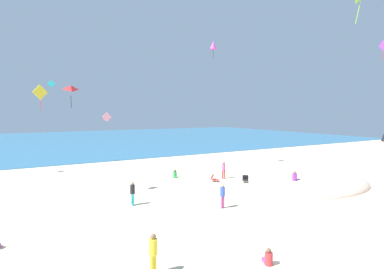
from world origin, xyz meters
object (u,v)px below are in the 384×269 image
beach_chair_near_camera (214,178)px  kite_purple (384,46)px  person_2 (133,192)px  person_6 (294,180)px  kite_teal (51,84)px  kite_pink (107,117)px  person_0 (224,169)px  person_7 (175,174)px  person_4 (268,258)px  kite_magenta (213,45)px  kite_red (71,88)px  person_3 (153,251)px  person_8 (222,194)px  kite_yellow (40,93)px  beach_chair_far_left (245,179)px

beach_chair_near_camera → kite_purple: (8.46, -8.43, 10.03)m
person_2 → person_6: bearing=170.7°
kite_teal → kite_pink: kite_teal is taller
person_0 → person_7: 4.27m
person_2 → person_4: person_2 is taller
kite_pink → beach_chair_near_camera: bearing=-69.5°
kite_purple → kite_magenta: bearing=109.5°
kite_red → person_0: bearing=-0.6°
person_3 → kite_magenta: bearing=-72.2°
person_8 → kite_purple: kite_purple is taller
kite_magenta → kite_purple: 14.91m
person_2 → person_4: size_ratio=2.24×
kite_teal → kite_yellow: (-2.16, -17.69, -1.98)m
kite_purple → person_4: bearing=-164.8°
person_2 → kite_magenta: (11.43, 8.28, 11.60)m
beach_chair_far_left → kite_pink: kite_pink is taller
kite_pink → person_2: bearing=-99.3°
person_4 → person_7: 15.79m
kite_magenta → kite_pink: (-8.70, 8.32, -7.31)m
person_4 → person_7: (3.80, 15.33, 0.02)m
kite_teal → kite_pink: bearing=-13.0°
kite_pink → kite_red: bearing=-113.0°
person_7 → kite_teal: bearing=-118.9°
person_4 → beach_chair_far_left: bearing=-18.3°
person_4 → kite_teal: 29.03m
person_6 → kite_magenta: size_ratio=0.93×
kite_purple → person_3: bearing=-172.5°
person_6 → kite_purple: bearing=-114.9°
person_7 → kite_teal: 16.98m
kite_magenta → kite_pink: bearing=136.3°
kite_pink → kite_teal: bearing=167.0°
kite_magenta → kite_purple: bearing=-70.5°
beach_chair_far_left → kite_pink: size_ratio=0.59×
beach_chair_near_camera → person_0: person_0 is taller
kite_teal → kite_red: size_ratio=0.74×
person_7 → kite_magenta: 13.64m
person_0 → person_8: 8.10m
beach_chair_near_camera → kite_teal: 20.23m
person_3 → kite_yellow: bearing=-13.6°
person_4 → kite_purple: kite_purple is taller
person_7 → kite_teal: kite_teal is taller
beach_chair_near_camera → kite_magenta: bearing=107.2°
person_2 → person_3: (-2.00, -8.05, 0.02)m
person_6 → kite_teal: size_ratio=1.39×
person_8 → kite_teal: size_ratio=1.27×
person_8 → person_4: bearing=145.9°
person_7 → kite_magenta: size_ratio=0.41×
person_3 → kite_red: kite_red is taller
person_3 → person_4: 4.31m
person_0 → kite_yellow: 15.57m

